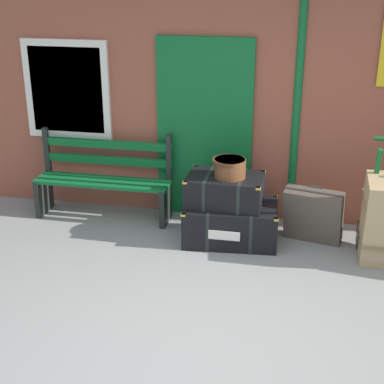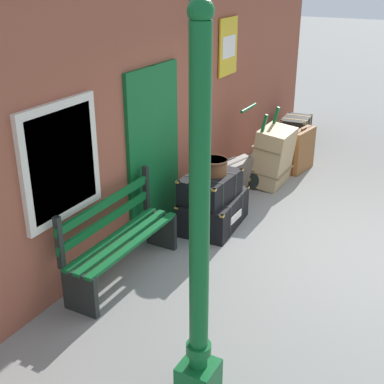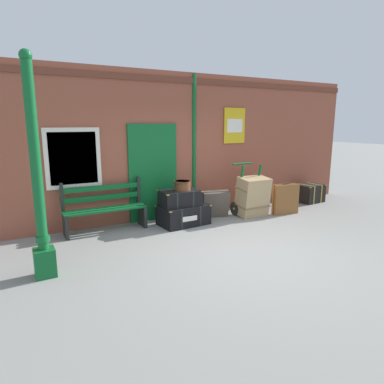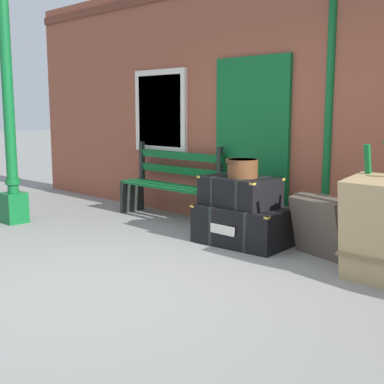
# 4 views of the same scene
# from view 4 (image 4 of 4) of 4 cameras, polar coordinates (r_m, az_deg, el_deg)

# --- Properties ---
(ground_plane) EXTENTS (60.00, 60.00, 0.00)m
(ground_plane) POSITION_cam_4_polar(r_m,az_deg,el_deg) (4.50, -7.96, -10.08)
(ground_plane) COLOR gray
(brick_facade) EXTENTS (10.40, 0.35, 3.20)m
(brick_facade) POSITION_cam_4_polar(r_m,az_deg,el_deg) (6.20, 11.17, 10.11)
(brick_facade) COLOR brown
(brick_facade) RESTS_ON ground
(lamp_post) EXTENTS (0.28, 0.28, 3.02)m
(lamp_post) POSITION_cam_4_polar(r_m,az_deg,el_deg) (7.03, -19.49, 5.96)
(lamp_post) COLOR #0F5B28
(lamp_post) RESTS_ON ground
(platform_bench) EXTENTS (1.60, 0.43, 1.01)m
(platform_bench) POSITION_cam_4_polar(r_m,az_deg,el_deg) (6.99, -2.37, 0.67)
(platform_bench) COLOR #0F5B28
(platform_bench) RESTS_ON ground
(steamer_trunk_base) EXTENTS (1.06, 0.73, 0.43)m
(steamer_trunk_base) POSITION_cam_4_polar(r_m,az_deg,el_deg) (5.73, 5.74, -3.67)
(steamer_trunk_base) COLOR black
(steamer_trunk_base) RESTS_ON ground
(steamer_trunk_middle) EXTENTS (0.82, 0.57, 0.33)m
(steamer_trunk_middle) POSITION_cam_4_polar(r_m,az_deg,el_deg) (5.71, 5.33, 0.09)
(steamer_trunk_middle) COLOR black
(steamer_trunk_middle) RESTS_ON steamer_trunk_base
(round_hatbox) EXTENTS (0.36, 0.35, 0.20)m
(round_hatbox) POSITION_cam_4_polar(r_m,az_deg,el_deg) (5.62, 5.60, 2.76)
(round_hatbox) COLOR brown
(round_hatbox) RESTS_ON steamer_trunk_middle
(suitcase_caramel) EXTENTS (0.67, 0.45, 0.64)m
(suitcase_caramel) POSITION_cam_4_polar(r_m,az_deg,el_deg) (5.32, 14.03, -3.73)
(suitcase_caramel) COLOR #51473D
(suitcase_caramel) RESTS_ON ground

